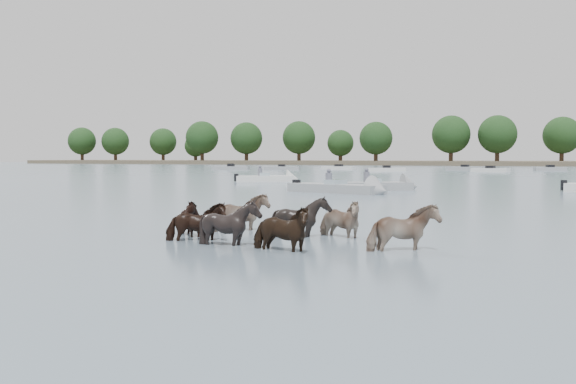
% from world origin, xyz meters
% --- Properties ---
extents(ground, '(400.00, 400.00, 0.00)m').
position_xyz_m(ground, '(0.00, 0.00, 0.00)').
color(ground, '#4E6071').
rests_on(ground, ground).
extents(shoreline, '(160.00, 30.00, 1.00)m').
position_xyz_m(shoreline, '(-70.00, 150.00, 0.50)').
color(shoreline, '#4C4233').
rests_on(shoreline, ground).
extents(pony_herd, '(7.16, 4.02, 1.30)m').
position_xyz_m(pony_herd, '(0.25, 0.56, 0.35)').
color(pony_herd, black).
rests_on(pony_herd, ground).
extents(motorboat_a, '(5.10, 3.90, 1.92)m').
position_xyz_m(motorboat_a, '(-4.12, 24.62, 0.23)').
color(motorboat_a, gray).
rests_on(motorboat_a, ground).
extents(motorboat_b, '(6.38, 3.33, 1.92)m').
position_xyz_m(motorboat_b, '(-5.00, 20.41, 0.22)').
color(motorboat_b, gray).
rests_on(motorboat_b, ground).
extents(motorboat_f, '(5.07, 3.87, 1.92)m').
position_xyz_m(motorboat_f, '(-15.90, 33.53, 0.23)').
color(motorboat_f, silver).
rests_on(motorboat_f, ground).
extents(distant_flotilla, '(103.83, 27.39, 0.93)m').
position_xyz_m(distant_flotilla, '(-2.42, 76.31, 0.26)').
color(distant_flotilla, gray).
rests_on(distant_flotilla, ground).
extents(treeline, '(147.63, 20.53, 11.99)m').
position_xyz_m(treeline, '(-67.77, 147.54, 6.93)').
color(treeline, '#382619').
rests_on(treeline, ground).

